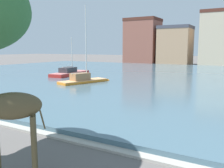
# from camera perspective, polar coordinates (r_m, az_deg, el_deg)

# --- Properties ---
(harbor_water) EXTENTS (89.21, 53.50, 0.36)m
(harbor_water) POSITION_cam_1_polar(r_m,az_deg,el_deg) (36.96, 16.25, 1.42)
(harbor_water) COLOR #476675
(harbor_water) RESTS_ON ground
(quay_edge_coping) EXTENTS (89.21, 0.50, 0.12)m
(quay_edge_coping) POSITION_cam_1_polar(r_m,az_deg,el_deg) (12.87, -13.70, -11.54)
(quay_edge_coping) COLOR #ADA89E
(quay_edge_coping) RESTS_ON ground
(giraffe_statue) EXTENTS (2.29, 2.25, 4.91)m
(giraffe_statue) POSITION_cam_1_polar(r_m,az_deg,el_deg) (8.29, -23.01, -5.40)
(giraffe_statue) COLOR #4C4228
(giraffe_statue) RESTS_ON ground
(sailboat_orange) EXTENTS (3.81, 7.21, 9.35)m
(sailboat_orange) POSITION_cam_1_polar(r_m,az_deg,el_deg) (29.49, -6.00, 0.73)
(sailboat_orange) COLOR orange
(sailboat_orange) RESTS_ON ground
(sailboat_red) EXTENTS (2.91, 8.95, 6.13)m
(sailboat_red) POSITION_cam_1_polar(r_m,az_deg,el_deg) (38.13, -9.18, 2.39)
(sailboat_red) COLOR red
(sailboat_red) RESTS_ON ground
(townhouse_corner_house) EXTENTS (9.08, 7.90, 12.74)m
(townhouse_corner_house) POSITION_cam_1_polar(r_m,az_deg,el_deg) (71.47, 7.14, 9.80)
(townhouse_corner_house) COLOR #8E5142
(townhouse_corner_house) RESTS_ON ground
(townhouse_tall_gabled) EXTENTS (8.28, 7.61, 10.26)m
(townhouse_tall_gabled) POSITION_cam_1_polar(r_m,az_deg,el_deg) (68.25, 14.49, 8.64)
(townhouse_tall_gabled) COLOR tan
(townhouse_tall_gabled) RESTS_ON ground
(townhouse_wide_warehouse) EXTENTS (7.64, 5.64, 13.52)m
(townhouse_wide_warehouse) POSITION_cam_1_polar(r_m,az_deg,el_deg) (65.56, 23.18, 9.70)
(townhouse_wide_warehouse) COLOR #C6B293
(townhouse_wide_warehouse) RESTS_ON ground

